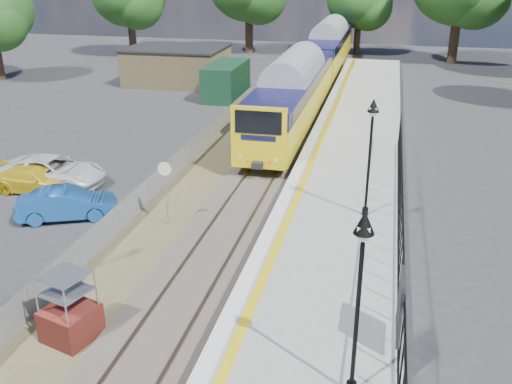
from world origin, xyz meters
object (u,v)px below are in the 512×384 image
(speed_sign, at_px, (166,183))
(car_white, at_px, (52,171))
(car_blue, at_px, (67,204))
(brick_plinth, at_px, (69,308))
(car_yellow, at_px, (36,179))
(victorian_lamp_south, at_px, (361,264))
(train, at_px, (315,63))
(victorian_lamp_north, at_px, (372,131))

(speed_sign, xyz_separation_m, car_white, (-7.00, 2.99, -1.17))
(car_blue, relative_size, car_white, 0.78)
(brick_plinth, height_order, car_yellow, brick_plinth)
(speed_sign, bearing_deg, brick_plinth, -92.72)
(brick_plinth, bearing_deg, victorian_lamp_south, -10.29)
(brick_plinth, bearing_deg, train, 85.75)
(brick_plinth, bearing_deg, car_blue, 120.75)
(brick_plinth, height_order, car_blue, brick_plinth)
(train, relative_size, car_white, 7.94)
(car_yellow, bearing_deg, train, -23.90)
(train, xyz_separation_m, car_white, (-9.53, -23.00, -1.63))
(victorian_lamp_north, bearing_deg, speed_sign, -173.34)
(train, relative_size, car_blue, 10.15)
(victorian_lamp_south, relative_size, victorian_lamp_north, 1.00)
(car_blue, xyz_separation_m, car_yellow, (-2.98, 2.38, -0.06))
(victorian_lamp_south, distance_m, train, 35.56)
(victorian_lamp_north, height_order, train, victorian_lamp_north)
(car_white, bearing_deg, victorian_lamp_north, -97.93)
(car_white, bearing_deg, car_yellow, 158.04)
(victorian_lamp_south, distance_m, car_white, 19.61)
(victorian_lamp_south, distance_m, car_blue, 15.65)
(car_yellow, bearing_deg, victorian_lamp_south, -127.55)
(brick_plinth, relative_size, speed_sign, 0.78)
(victorian_lamp_south, distance_m, car_yellow, 19.39)
(car_yellow, bearing_deg, victorian_lamp_north, -96.02)
(brick_plinth, bearing_deg, speed_sign, 90.23)
(brick_plinth, bearing_deg, victorian_lamp_north, 47.62)
(car_blue, distance_m, car_white, 4.17)
(victorian_lamp_north, xyz_separation_m, car_white, (-14.83, 2.07, -3.58))
(speed_sign, height_order, car_blue, speed_sign)
(speed_sign, bearing_deg, car_white, 153.94)
(victorian_lamp_north, relative_size, car_blue, 1.14)
(train, distance_m, brick_plinth, 33.74)
(victorian_lamp_north, distance_m, car_white, 15.40)
(brick_plinth, bearing_deg, car_yellow, 127.04)
(train, bearing_deg, brick_plinth, -94.25)
(victorian_lamp_south, bearing_deg, train, 98.91)
(victorian_lamp_north, height_order, car_yellow, victorian_lamp_north)
(brick_plinth, distance_m, car_white, 12.74)
(victorian_lamp_north, distance_m, brick_plinth, 12.02)
(brick_plinth, relative_size, car_blue, 0.53)
(train, height_order, car_yellow, train)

